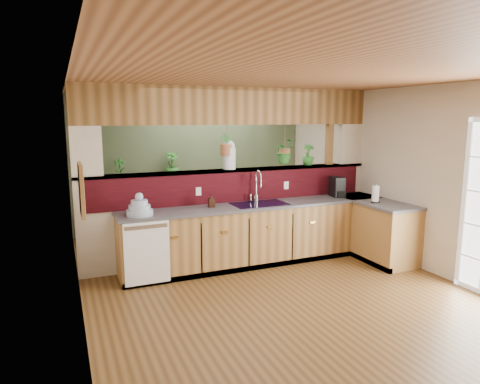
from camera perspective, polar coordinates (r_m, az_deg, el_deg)
name	(u,v)px	position (r m, az deg, el deg)	size (l,w,h in m)	color
ground	(274,288)	(5.63, 4.56, -12.62)	(4.60, 7.00, 0.01)	#523619
ceiling	(277,79)	(5.23, 4.96, 14.74)	(4.60, 7.00, 0.01)	brown
wall_back	(193,162)	(8.51, -6.27, 4.04)	(4.60, 0.02, 2.60)	beige
wall_left	(76,202)	(4.69, -21.01, -1.26)	(0.02, 7.00, 2.60)	beige
wall_right	(418,178)	(6.66, 22.59, 1.74)	(0.02, 7.00, 2.60)	beige
pass_through_partition	(236,182)	(6.51, -0.53, 1.37)	(4.60, 0.21, 2.60)	beige
pass_through_ledge	(234,170)	(6.48, -0.79, 2.92)	(4.60, 0.21, 0.04)	brown
header_beam	(234,106)	(6.44, -0.81, 11.39)	(4.60, 0.15, 0.55)	brown
sage_backwall	(193,162)	(8.49, -6.23, 4.03)	(4.55, 0.02, 2.55)	#4F6343
countertop	(297,231)	(6.60, 7.60, -5.19)	(4.14, 1.52, 0.90)	brown
dishwasher	(147,253)	(5.62, -12.29, -7.94)	(0.58, 0.03, 0.82)	white
navy_sink	(259,209)	(6.33, 2.61, -2.28)	(0.82, 0.50, 0.18)	black
framed_print	(82,190)	(3.86, -20.37, 0.29)	(0.04, 0.35, 0.45)	brown
faucet	(257,185)	(6.42, 2.31, 0.95)	(0.21, 0.21, 0.48)	#B7B7B2
dish_stack	(140,208)	(5.69, -13.25, -2.15)	(0.34, 0.34, 0.30)	#9DAECA
soap_dispenser	(211,201)	(6.07, -3.84, -1.17)	(0.08, 0.09, 0.19)	#331D12
coffee_maker	(337,188)	(7.04, 12.86, 0.57)	(0.17, 0.29, 0.32)	black
paper_towel	(376,194)	(6.70, 17.62, -0.31)	(0.13, 0.13, 0.27)	black
glass_jar	(229,155)	(6.43, -1.45, 4.98)	(0.19, 0.19, 0.43)	silver
ledge_plant_right	(308,155)	(7.05, 9.05, 4.94)	(0.19, 0.19, 0.35)	#276824
hanging_plant_a	(227,138)	(6.40, -1.78, 7.16)	(0.25, 0.21, 0.53)	brown
hanging_plant_b	(285,141)	(6.82, 5.98, 6.83)	(0.37, 0.33, 0.53)	brown
shelving_console	(156,207)	(8.19, -11.13, -1.97)	(1.59, 0.42, 1.06)	black
shelf_plant_a	(120,170)	(7.97, -15.73, 2.90)	(0.22, 0.15, 0.42)	#276824
shelf_plant_b	(172,165)	(8.14, -9.09, 3.57)	(0.28, 0.28, 0.50)	#276824
floor_plant	(252,216)	(8.05, 1.58, -3.16)	(0.61, 0.53, 0.68)	#276824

